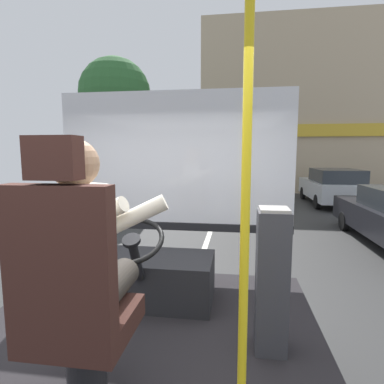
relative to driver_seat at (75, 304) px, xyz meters
name	(u,v)px	position (x,y,z in m)	size (l,w,h in m)	color
ground	(217,214)	(0.08, 9.15, -1.37)	(18.00, 44.00, 0.06)	#303030
driver_seat	(75,304)	(0.00, 0.00, 0.00)	(0.48, 0.48, 1.37)	black
bus_driver	(84,248)	(0.00, 0.11, 0.23)	(0.76, 0.53, 0.86)	#332D28
steering_console	(150,277)	(0.00, 1.24, -0.38)	(1.10, 0.97, 0.80)	black
handrail_pole	(245,205)	(0.79, 0.14, 0.46)	(0.04, 0.04, 2.13)	yellow
fare_box	(272,281)	(0.98, 0.69, -0.12)	(0.20, 0.21, 0.96)	#333338
windshield_panel	(174,177)	(0.08, 1.97, 0.45)	(2.50, 0.08, 1.48)	silver
street_tree	(115,95)	(-3.78, 10.02, 2.83)	(2.61, 2.61, 5.52)	#4C3828
shop_building	(329,111)	(5.78, 17.37, 3.04)	(13.87, 5.12, 8.77)	tan
parked_car_silver	(334,186)	(4.58, 11.64, -0.62)	(1.97, 4.02, 1.41)	silver
parked_car_charcoal	(305,176)	(4.59, 17.00, -0.61)	(1.90, 4.34, 1.43)	#474C51
parked_car_white	(293,173)	(4.71, 21.58, -0.70)	(1.97, 3.80, 1.24)	silver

